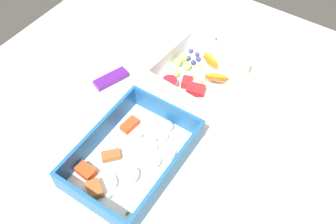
{
  "coord_description": "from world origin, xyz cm",
  "views": [
    {
      "loc": [
        -36.36,
        -24.52,
        57.81
      ],
      "look_at": [
        -1.58,
        -1.33,
        4.0
      ],
      "focal_mm": 40.2,
      "sensor_mm": 36.0,
      "label": 1
    }
  ],
  "objects_px": {
    "pasta_container": "(132,158)",
    "paper_cup_liner": "(207,39)",
    "candy_bar": "(111,78)",
    "fruit_bowl": "(197,76)"
  },
  "relations": [
    {
      "from": "fruit_bowl",
      "to": "candy_bar",
      "type": "height_order",
      "value": "fruit_bowl"
    },
    {
      "from": "pasta_container",
      "to": "paper_cup_liner",
      "type": "relative_size",
      "value": 5.68
    },
    {
      "from": "pasta_container",
      "to": "paper_cup_liner",
      "type": "bearing_deg",
      "value": 7.79
    },
    {
      "from": "candy_bar",
      "to": "paper_cup_liner",
      "type": "height_order",
      "value": "paper_cup_liner"
    },
    {
      "from": "pasta_container",
      "to": "paper_cup_liner",
      "type": "height_order",
      "value": "pasta_container"
    },
    {
      "from": "fruit_bowl",
      "to": "paper_cup_liner",
      "type": "relative_size",
      "value": 4.26
    },
    {
      "from": "pasta_container",
      "to": "fruit_bowl",
      "type": "bearing_deg",
      "value": 0.94
    },
    {
      "from": "pasta_container",
      "to": "fruit_bowl",
      "type": "xyz_separation_m",
      "value": [
        0.22,
        0.01,
        0.0
      ]
    },
    {
      "from": "pasta_container",
      "to": "paper_cup_liner",
      "type": "distance_m",
      "value": 0.33
    },
    {
      "from": "fruit_bowl",
      "to": "candy_bar",
      "type": "bearing_deg",
      "value": 122.48
    }
  ]
}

